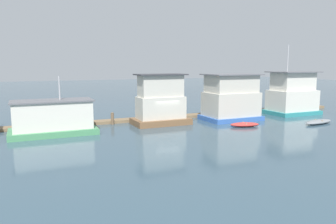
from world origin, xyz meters
name	(u,v)px	position (x,y,z in m)	size (l,w,h in m)	color
ground_plane	(164,124)	(0.00, 0.00, 0.00)	(200.00, 200.00, 0.00)	#385160
dock_walkway	(153,118)	(0.00, 3.05, 0.15)	(51.00, 1.44, 0.30)	#846B4C
houseboat_green	(53,118)	(-10.72, -0.49, 1.42)	(7.29, 3.62, 5.06)	#4C9360
houseboat_brown	(161,102)	(-0.26, 0.23, 2.24)	(5.67, 3.29, 5.11)	brown
houseboat_blue	(231,98)	(7.84, -0.41, 2.36)	(6.05, 4.17, 5.04)	#3866B7
houseboat_teal	(292,95)	(17.22, 0.12, 2.35)	(5.98, 4.17, 8.37)	teal
dinghy_red	(245,124)	(6.73, -4.39, 0.21)	(3.11, 1.98, 0.42)	red
dinghy_grey	(319,122)	(14.58, -6.30, 0.22)	(4.03, 1.68, 0.43)	gray
mooring_post_near_left	(293,106)	(19.38, 2.08, 0.61)	(0.24, 0.24, 1.22)	brown
mooring_post_far_right	(112,119)	(-4.82, 2.08, 0.60)	(0.31, 0.31, 1.21)	brown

